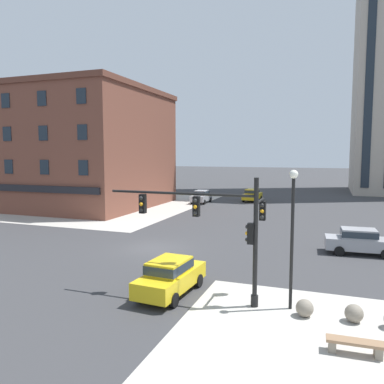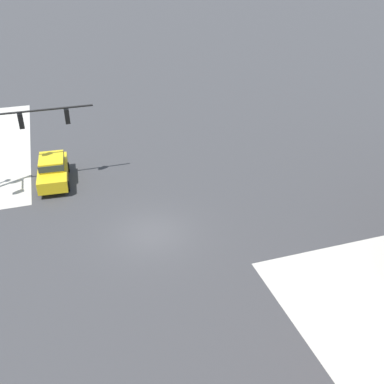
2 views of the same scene
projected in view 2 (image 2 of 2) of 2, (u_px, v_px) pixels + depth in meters
The scene contains 3 objects.
ground_plane at pixel (151, 233), 23.65m from camera, with size 320.00×320.00×0.00m, color #38383A.
traffic_signal_main at pixel (1, 137), 26.19m from camera, with size 7.07×2.09×5.57m.
car_main_southbound_far at pixel (53, 169), 28.22m from camera, with size 2.13×4.51×1.68m.
Camera 2 is at (3.95, 19.21, 13.57)m, focal length 41.74 mm.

